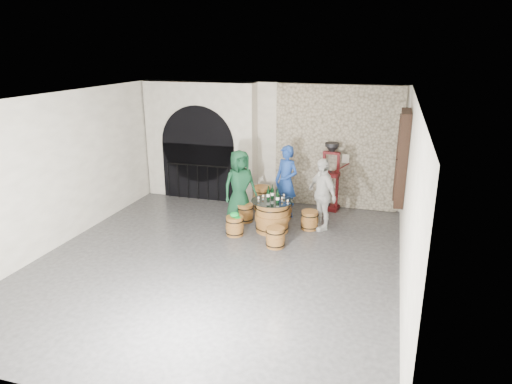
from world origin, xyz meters
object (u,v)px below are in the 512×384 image
(barrel_stool_right, at_px, (310,220))
(wine_bottle_right, at_px, (272,193))
(barrel_table, at_px, (272,216))
(barrel_stool_left, at_px, (245,213))
(person_blue, at_px, (286,182))
(side_barrel, at_px, (262,198))
(person_white, at_px, (322,194))
(corking_press, at_px, (331,171))
(wine_bottle_left, at_px, (268,194))
(barrel_stool_near_right, at_px, (275,237))
(wine_bottle_center, at_px, (278,197))
(barrel_stool_near_left, at_px, (235,226))
(barrel_stool_far, at_px, (284,210))
(person_green, at_px, (240,186))

(barrel_stool_right, xyz_separation_m, wine_bottle_right, (-0.85, -0.21, 0.66))
(barrel_table, distance_m, wine_bottle_right, 0.53)
(barrel_stool_right, bearing_deg, barrel_stool_left, 178.80)
(person_blue, bearing_deg, barrel_stool_right, -16.38)
(side_barrel, bearing_deg, person_white, -27.84)
(corking_press, bearing_deg, wine_bottle_left, -114.40)
(barrel_stool_near_right, bearing_deg, barrel_table, 109.20)
(wine_bottle_center, height_order, wine_bottle_right, same)
(wine_bottle_left, relative_size, side_barrel, 0.52)
(barrel_stool_near_left, relative_size, person_white, 0.26)
(barrel_stool_left, relative_size, corking_press, 0.25)
(side_barrel, bearing_deg, barrel_stool_far, -34.74)
(barrel_table, bearing_deg, wine_bottle_left, 159.68)
(corking_press, bearing_deg, person_white, -82.06)
(barrel_stool_near_right, distance_m, side_barrel, 2.40)
(barrel_stool_right, height_order, corking_press, corking_press)
(barrel_stool_left, height_order, person_white, person_white)
(barrel_stool_far, relative_size, person_green, 0.25)
(barrel_table, distance_m, person_white, 1.25)
(side_barrel, bearing_deg, wine_bottle_right, -64.08)
(barrel_stool_right, height_order, person_white, person_white)
(barrel_stool_left, height_order, barrel_stool_near_right, same)
(person_blue, relative_size, wine_bottle_center, 5.54)
(barrel_table, xyz_separation_m, barrel_stool_right, (0.81, 0.37, -0.15))
(person_white, xyz_separation_m, wine_bottle_left, (-1.16, -0.44, 0.03))
(barrel_stool_right, distance_m, barrel_stool_near_right, 1.31)
(person_blue, bearing_deg, person_white, -3.82)
(side_barrel, bearing_deg, wine_bottle_center, -62.18)
(person_white, height_order, wine_bottle_right, person_white)
(barrel_stool_left, height_order, wine_bottle_center, wine_bottle_center)
(barrel_table, bearing_deg, barrel_stool_near_right, -70.80)
(person_blue, distance_m, corking_press, 1.27)
(wine_bottle_right, bearing_deg, person_green, 160.26)
(person_white, bearing_deg, side_barrel, -161.02)
(barrel_table, bearing_deg, barrel_stool_far, 85.93)
(barrel_stool_near_right, height_order, wine_bottle_center, wine_bottle_center)
(barrel_stool_near_left, distance_m, wine_bottle_right, 1.15)
(wine_bottle_center, bearing_deg, wine_bottle_right, 125.41)
(person_white, xyz_separation_m, corking_press, (0.01, 1.38, 0.19))
(person_blue, xyz_separation_m, wine_bottle_right, (-0.12, -0.90, -0.02))
(barrel_stool_left, height_order, person_blue, person_blue)
(barrel_table, height_order, barrel_stool_right, barrel_table)
(person_blue, relative_size, wine_bottle_left, 5.54)
(barrel_stool_left, distance_m, barrel_stool_right, 1.60)
(person_white, bearing_deg, wine_bottle_left, -112.34)
(barrel_stool_near_right, bearing_deg, wine_bottle_left, 114.49)
(barrel_stool_right, distance_m, corking_press, 1.71)
(person_blue, distance_m, wine_bottle_left, 1.03)
(person_green, distance_m, person_blue, 1.17)
(wine_bottle_right, bearing_deg, barrel_stool_left, 161.84)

